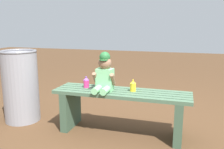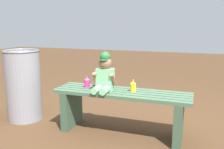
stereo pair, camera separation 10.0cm
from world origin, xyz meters
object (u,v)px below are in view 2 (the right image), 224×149
object	(u,v)px
park_bench	(121,106)
sippy_cup_right	(133,86)
child_figure	(105,74)
trash_bin	(23,85)
sippy_cup_left	(87,82)

from	to	relation	value
park_bench	sippy_cup_right	distance (m)	0.25
park_bench	sippy_cup_right	xyz separation A→B (m)	(0.11, 0.03, 0.22)
child_figure	trash_bin	xyz separation A→B (m)	(-1.06, 0.03, -0.21)
park_bench	child_figure	xyz separation A→B (m)	(-0.17, -0.03, 0.34)
child_figure	park_bench	bearing A→B (deg)	11.34
sippy_cup_right	park_bench	bearing A→B (deg)	-165.44
park_bench	sippy_cup_right	bearing A→B (deg)	14.56
park_bench	child_figure	distance (m)	0.38
park_bench	trash_bin	distance (m)	1.24
child_figure	sippy_cup_right	xyz separation A→B (m)	(0.29, 0.06, -0.12)
child_figure	sippy_cup_left	world-z (taller)	child_figure
sippy_cup_right	trash_bin	bearing A→B (deg)	-178.72
trash_bin	sippy_cup_right	bearing A→B (deg)	1.28
sippy_cup_left	child_figure	bearing A→B (deg)	-15.62
park_bench	sippy_cup_left	distance (m)	0.46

